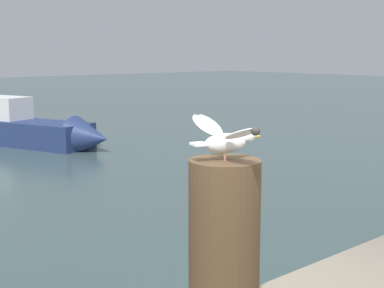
{
  "coord_description": "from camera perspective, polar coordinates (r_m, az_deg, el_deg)",
  "views": [
    {
      "loc": [
        -2.62,
        -2.44,
        2.82
      ],
      "look_at": [
        -0.66,
        -0.22,
        2.34
      ],
      "focal_mm": 52.86,
      "sensor_mm": 36.0,
      "label": 1
    }
  ],
  "objects": [
    {
      "name": "mooring_post",
      "position": [
        2.98,
        3.25,
        -11.53
      ],
      "size": [
        0.37,
        0.37,
        1.05
      ],
      "primitive_type": "cylinder",
      "color": "#4C3823",
      "rests_on": "harbor_quay"
    },
    {
      "name": "seagull",
      "position": [
        2.82,
        3.43,
        0.71
      ],
      "size": [
        0.39,
        0.64,
        0.21
      ],
      "color": "tan",
      "rests_on": "mooring_post"
    },
    {
      "name": "boat_navy",
      "position": [
        17.89,
        -15.73,
        1.38
      ],
      "size": [
        3.07,
        5.9,
        1.63
      ],
      "color": "navy",
      "rests_on": "ground_plane"
    }
  ]
}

